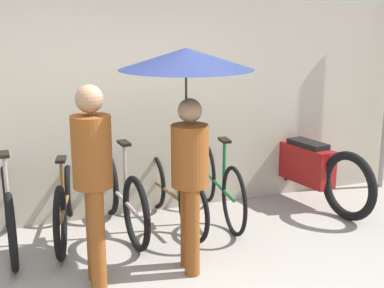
{
  "coord_description": "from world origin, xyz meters",
  "views": [
    {
      "loc": [
        -1.14,
        -3.48,
        2.21
      ],
      "look_at": [
        0.58,
        1.13,
        1.0
      ],
      "focal_mm": 50.0,
      "sensor_mm": 36.0,
      "label": 1
    }
  ],
  "objects": [
    {
      "name": "pedestrian_center",
      "position": [
        0.37,
        0.68,
        1.58
      ],
      "size": [
        1.14,
        1.14,
        1.93
      ],
      "rotation": [
        0.0,
        0.0,
        -0.13
      ],
      "color": "brown",
      "rests_on": "ground"
    },
    {
      "name": "motorcycle",
      "position": [
        2.27,
        1.74,
        0.43
      ],
      "size": [
        0.63,
        2.08,
        0.95
      ],
      "rotation": [
        0.0,
        0.0,
        1.74
      ],
      "color": "black",
      "rests_on": "ground"
    },
    {
      "name": "parked_bicycle_3",
      "position": [
        0.55,
        1.66,
        0.35
      ],
      "size": [
        0.44,
        1.71,
        1.05
      ],
      "rotation": [
        0.0,
        0.0,
        1.66
      ],
      "color": "black",
      "rests_on": "ground"
    },
    {
      "name": "parked_bicycle_2",
      "position": [
        -0.0,
        1.67,
        0.38
      ],
      "size": [
        0.44,
        1.74,
        0.99
      ],
      "rotation": [
        0.0,
        0.0,
        1.63
      ],
      "color": "black",
      "rests_on": "ground"
    },
    {
      "name": "pedestrian_leading",
      "position": [
        -0.45,
        0.62,
        0.98
      ],
      "size": [
        0.32,
        0.32,
        1.68
      ],
      "rotation": [
        0.0,
        0.0,
        -0.03
      ],
      "color": "brown",
      "rests_on": "ground"
    },
    {
      "name": "parked_bicycle_1",
      "position": [
        -0.55,
        1.74,
        0.36
      ],
      "size": [
        0.56,
        1.74,
        1.05
      ],
      "rotation": [
        0.0,
        0.0,
        1.35
      ],
      "color": "black",
      "rests_on": "ground"
    },
    {
      "name": "parked_bicycle_0",
      "position": [
        -1.1,
        1.65,
        0.37
      ],
      "size": [
        0.44,
        1.74,
        1.09
      ],
      "rotation": [
        0.0,
        0.0,
        1.59
      ],
      "color": "black",
      "rests_on": "ground"
    },
    {
      "name": "parked_bicycle_4",
      "position": [
        1.1,
        1.68,
        0.38
      ],
      "size": [
        0.44,
        1.75,
        1.1
      ],
      "rotation": [
        0.0,
        0.0,
        1.47
      ],
      "color": "black",
      "rests_on": "ground"
    },
    {
      "name": "back_wall",
      "position": [
        0.0,
        2.14,
        1.17
      ],
      "size": [
        11.37,
        0.12,
        2.35
      ],
      "color": "#B2A893",
      "rests_on": "ground"
    }
  ]
}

